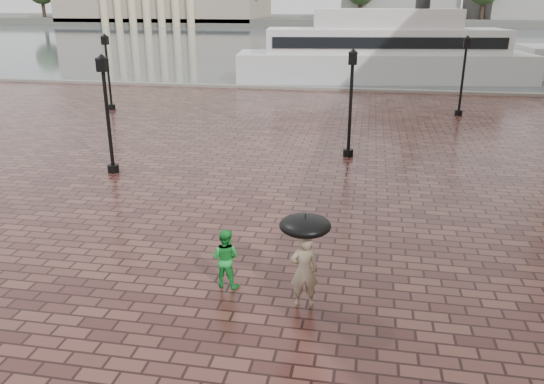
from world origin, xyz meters
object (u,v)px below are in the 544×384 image
at_px(street_lamps, 262,87).
at_px(child_pedestrian, 225,258).
at_px(adult_pedestrian, 304,271).
at_px(ferry_near, 384,52).

relative_size(street_lamps, child_pedestrian, 14.94).
relative_size(adult_pedestrian, ferry_near, 0.07).
bearing_deg(ferry_near, adult_pedestrian, -101.10).
bearing_deg(child_pedestrian, street_lamps, -72.65).
xyz_separation_m(street_lamps, adult_pedestrian, (4.10, -15.81, -1.48)).
distance_m(street_lamps, child_pedestrian, 15.53).
xyz_separation_m(child_pedestrian, ferry_near, (4.00, 35.64, 1.66)).
bearing_deg(child_pedestrian, ferry_near, -87.22).
relative_size(child_pedestrian, ferry_near, 0.06).
height_order(adult_pedestrian, child_pedestrian, adult_pedestrian).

